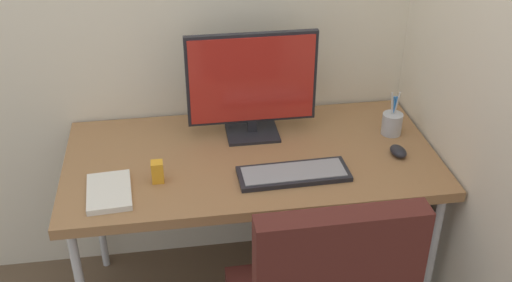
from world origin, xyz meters
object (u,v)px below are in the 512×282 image
Objects in this scene: filing_cabinet at (347,231)px; mouse at (398,151)px; notebook at (109,192)px; pen_holder at (392,123)px; desk_clamp_accessory at (158,172)px; keyboard at (294,174)px; monitor at (252,83)px.

mouse is at bearing -39.94° from filing_cabinet.
mouse reaches higher than notebook.
desk_clamp_accessory is at bearing -167.70° from pen_holder.
keyboard is 0.51m from pen_holder.
filing_cabinet is 3.17× the size of pen_holder.
mouse is 0.38× the size of notebook.
monitor is 0.58m from pen_holder.
keyboard is 5.06× the size of desk_clamp_accessory.
filing_cabinet is at bearing -19.07° from monitor.
mouse is at bearing 2.49° from desk_clamp_accessory.
pen_holder reaches higher than mouse.
keyboard is 0.42m from mouse.
pen_holder is at bearing 9.30° from notebook.
pen_holder is (0.44, 0.24, 0.04)m from keyboard.
monitor is 0.40m from keyboard.
keyboard is 0.48m from desk_clamp_accessory.
desk_clamp_accessory is (-0.89, -0.04, 0.02)m from mouse.
pen_holder is 0.83× the size of notebook.
notebook is (-0.54, -0.34, -0.21)m from monitor.
keyboard reaches higher than filing_cabinet.
notebook is at bearing -167.54° from filing_cabinet.
notebook reaches higher than filing_cabinet.
keyboard is at bearing -2.51° from notebook.
keyboard is at bearing -72.33° from monitor.
desk_clamp_accessory is (-0.48, 0.04, 0.03)m from keyboard.
keyboard is (0.10, -0.32, -0.21)m from monitor.
filing_cabinet is at bearing -162.23° from pen_holder.
desk_clamp_accessory is (-0.76, -0.15, 0.48)m from filing_cabinet.
monitor reaches higher than filing_cabinet.
filing_cabinet is 0.56m from keyboard.
mouse is 0.46× the size of pen_holder.
mouse is 1.07× the size of desk_clamp_accessory.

